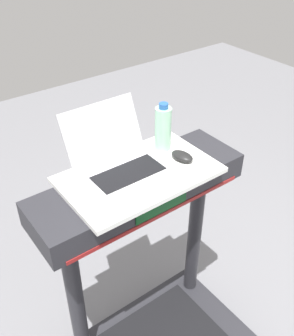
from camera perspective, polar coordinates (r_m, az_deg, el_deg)
name	(u,v)px	position (r m, az deg, el deg)	size (l,w,h in m)	color
desk_board	(139,175)	(1.55, -1.11, -0.96)	(0.60, 0.37, 0.02)	white
laptop	(118,159)	(1.54, -4.17, 1.30)	(0.33, 0.32, 0.23)	#B7B7BC
computer_mouse	(182,156)	(1.61, 5.09, 1.71)	(0.06, 0.10, 0.03)	black
water_bottle	(163,128)	(1.64, 2.32, 5.76)	(0.07, 0.07, 0.21)	#9EDBB2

